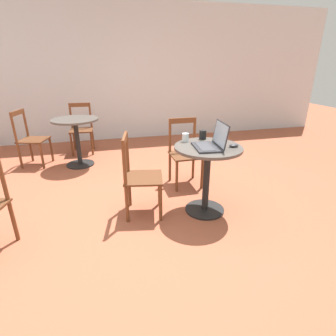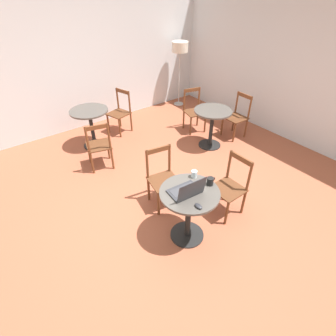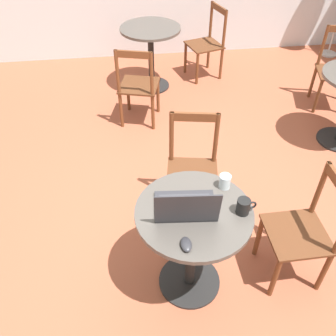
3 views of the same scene
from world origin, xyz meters
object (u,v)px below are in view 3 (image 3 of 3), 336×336
chair_far_right (207,44)px  chair_near_back (192,170)px  chair_near_right (304,232)px  chair_far_front (138,87)px  mug (244,206)px  cafe_table_near (193,232)px  laptop (186,207)px  mouse (186,244)px  cafe_table_far (151,44)px  chair_mid_back (335,70)px  drinking_glass (225,181)px

chair_far_right → chair_near_back: bearing=-104.5°
chair_near_right → chair_far_front: 2.28m
mug → cafe_table_near: bearing=171.1°
chair_far_right → mug: chair_far_right is taller
chair_far_right → laptop: laptop is taller
laptop → mouse: (-0.04, -0.24, -0.04)m
chair_near_right → chair_far_front: (-0.96, 2.07, 0.00)m
cafe_table_far → chair_mid_back: bearing=-18.5°
chair_mid_back → mug: (-1.74, -2.21, 0.37)m
laptop → cafe_table_far: bearing=88.9°
chair_near_back → chair_mid_back: (1.89, 1.46, 0.00)m
cafe_table_far → chair_mid_back: size_ratio=0.86×
mouse → chair_near_right: bearing=16.3°
chair_near_back → chair_mid_back: bearing=37.6°
mouse → chair_mid_back: bearing=48.8°
chair_far_right → laptop: (-0.79, -3.06, 0.38)m
cafe_table_far → laptop: 2.86m
chair_far_right → mouse: (-0.83, -3.30, 0.34)m
cafe_table_near → drinking_glass: (0.22, 0.18, 0.24)m
mouse → cafe_table_far: bearing=88.4°
cafe_table_near → drinking_glass: bearing=38.4°
chair_near_back → laptop: bearing=-104.3°
cafe_table_near → laptop: bearing=-174.4°
chair_near_right → drinking_glass: chair_near_right is taller
laptop → chair_near_back: bearing=75.7°
chair_far_right → drinking_glass: chair_far_right is taller
mouse → drinking_glass: size_ratio=1.09×
cafe_table_near → drinking_glass: drinking_glass is taller
laptop → chair_far_front: bearing=94.2°
chair_near_back → cafe_table_near: bearing=-100.4°
cafe_table_near → mouse: 0.33m
cafe_table_near → mouse: mouse is taller
chair_near_right → mouse: 0.94m
chair_near_back → chair_far_front: same height
cafe_table_near → chair_near_right: chair_near_right is taller
cafe_table_near → cafe_table_far: same height
chair_far_right → cafe_table_far: bearing=-163.9°
cafe_table_near → cafe_table_far: bearing=90.0°
chair_near_right → drinking_glass: bearing=162.2°
chair_mid_back → chair_far_front: size_ratio=1.00×
chair_near_right → chair_near_back: bearing=131.7°
laptop → mug: 0.33m
chair_near_back → mug: bearing=-78.7°
cafe_table_near → chair_far_front: (-0.21, 2.08, -0.12)m
cafe_table_far → chair_far_right: chair_far_right is taller
laptop → drinking_glass: (0.28, 0.18, -0.01)m
cafe_table_near → chair_near_right: (0.76, 0.01, -0.12)m
chair_far_front → mug: chair_far_front is taller
chair_near_right → mouse: (-0.84, -0.25, 0.34)m
chair_mid_back → laptop: laptop is taller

